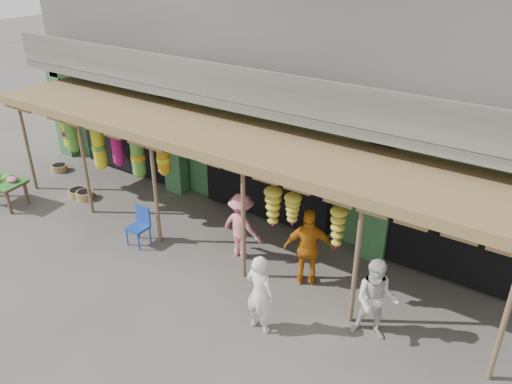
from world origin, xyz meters
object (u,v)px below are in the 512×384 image
Objects in this scene: person_vendor at (309,248)px; person_shopper at (241,226)px; blue_chair at (140,224)px; person_front at (260,294)px; person_right at (376,300)px; flower_table at (0,182)px.

person_shopper is at bearing -31.39° from person_vendor.
person_vendor is (4.05, 0.87, 0.35)m from blue_chair.
person_right is (1.80, 1.01, 0.01)m from person_front.
person_vendor reaches higher than blue_chair.
person_front is at bearing -13.07° from blue_chair.
blue_chair reaches higher than flower_table.
blue_chair is 5.81m from person_right.
person_right is at bearing -4.94° from flower_table.
person_shopper is at bearing 20.52° from blue_chair.
person_right is 1.90m from person_vendor.
blue_chair is at bearing -9.61° from person_front.
person_right is at bearing -148.41° from person_front.
person_front reaches higher than person_shopper.
person_shopper reaches higher than blue_chair.
flower_table is 7.04m from person_shopper.
person_front is 1.02× the size of person_shopper.
person_shopper is (2.31, 0.91, 0.27)m from blue_chair.
person_vendor is (8.57, 1.63, 0.18)m from flower_table.
person_vendor is (-1.76, 0.71, 0.06)m from person_right.
person_right is at bearing 128.14° from person_vendor.
flower_table is at bearing -19.10° from person_vendor.
person_shopper is (-3.50, 0.76, -0.03)m from person_right.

